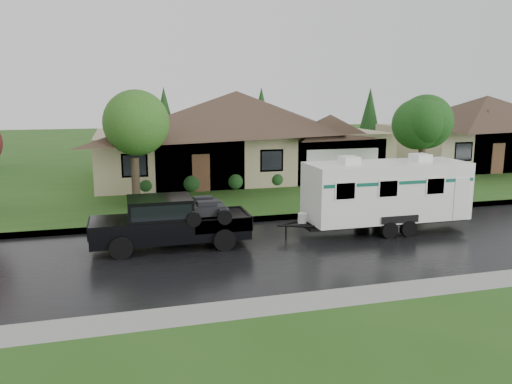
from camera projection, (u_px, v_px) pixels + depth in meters
The scene contains 11 objects.
ground at pixel (269, 234), 19.94m from camera, with size 140.00×140.00×0.00m, color #29541A.
road at pixel (285, 249), 18.04m from camera, with size 140.00×8.00×0.01m, color black.
curb at pixel (254, 219), 22.05m from camera, with size 140.00×0.50×0.15m, color gray.
lawn at pixel (205, 175), 34.12m from camera, with size 140.00×26.00×0.15m, color #29541A.
house_main at pixel (242, 124), 32.95m from camera, with size 19.44×10.80×6.90m.
house_neighbor at pixel (490, 123), 38.69m from camera, with size 15.12×9.72×6.45m.
tree_left_green at pixel (133, 128), 23.32m from camera, with size 3.34×3.34×5.53m.
tree_right_green at pixel (424, 124), 27.82m from camera, with size 3.27×3.27×5.41m.
shrub_row at pixel (255, 179), 29.14m from camera, with size 13.60×1.00×1.00m.
pickup_truck at pixel (168, 220), 18.06m from camera, with size 5.63×2.14×1.88m.
travel_trailer at pixel (386, 191), 20.24m from camera, with size 6.94×2.44×3.11m.
Camera 1 is at (-5.61, -18.42, 5.46)m, focal length 35.00 mm.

